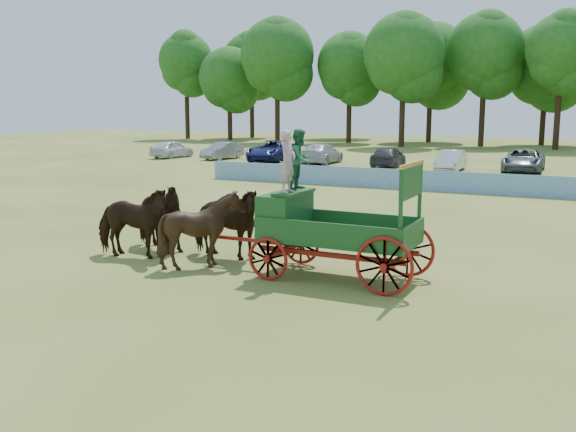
{
  "coord_description": "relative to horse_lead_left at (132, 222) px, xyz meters",
  "views": [
    {
      "loc": [
        7.17,
        -14.53,
        4.27
      ],
      "look_at": [
        -0.62,
        1.05,
        1.3
      ],
      "focal_mm": 40.0,
      "sensor_mm": 36.0,
      "label": 1
    }
  ],
  "objects": [
    {
      "name": "ground",
      "position": [
        4.8,
        0.5,
        -1.03
      ],
      "size": [
        160.0,
        160.0,
        0.0
      ],
      "primitive_type": "plane",
      "color": "#9F9748",
      "rests_on": "ground"
    },
    {
      "name": "horse_wheel_right",
      "position": [
        2.4,
        1.1,
        0.0
      ],
      "size": [
        2.47,
        1.16,
        2.07
      ],
      "primitive_type": "imported",
      "rotation": [
        0.0,
        0.0,
        1.55
      ],
      "color": "black",
      "rests_on": "ground"
    },
    {
      "name": "horse_lead_left",
      "position": [
        0.0,
        0.0,
        0.0
      ],
      "size": [
        2.62,
        1.57,
        2.07
      ],
      "primitive_type": "imported",
      "rotation": [
        0.0,
        0.0,
        1.77
      ],
      "color": "black",
      "rests_on": "ground"
    },
    {
      "name": "parked_cars",
      "position": [
        -1.99,
        30.74,
        -0.27
      ],
      "size": [
        40.55,
        7.19,
        1.64
      ],
      "color": "silver",
      "rests_on": "ground"
    },
    {
      "name": "horse_lead_right",
      "position": [
        0.0,
        1.1,
        0.0
      ],
      "size": [
        2.65,
        1.71,
        2.07
      ],
      "primitive_type": "imported",
      "rotation": [
        0.0,
        0.0,
        1.31
      ],
      "color": "black",
      "rests_on": "ground"
    },
    {
      "name": "farm_dray",
      "position": [
        5.36,
        0.58,
        0.6
      ],
      "size": [
        6.0,
        2.0,
        3.71
      ],
      "color": "#A21510",
      "rests_on": "ground"
    },
    {
      "name": "treeline",
      "position": [
        1.94,
        59.87,
        8.41
      ],
      "size": [
        92.1,
        24.39,
        14.76
      ],
      "color": "#382314",
      "rests_on": "ground"
    },
    {
      "name": "sponsor_banner",
      "position": [
        3.8,
        18.5,
        -0.51
      ],
      "size": [
        26.0,
        0.08,
        1.05
      ],
      "primitive_type": "cube",
      "color": "#1C5E99",
      "rests_on": "ground"
    },
    {
      "name": "horse_wheel_left",
      "position": [
        2.4,
        0.0,
        0.0
      ],
      "size": [
        1.99,
        1.8,
        2.07
      ],
      "primitive_type": "imported",
      "rotation": [
        0.0,
        0.0,
        1.64
      ],
      "color": "black",
      "rests_on": "ground"
    }
  ]
}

